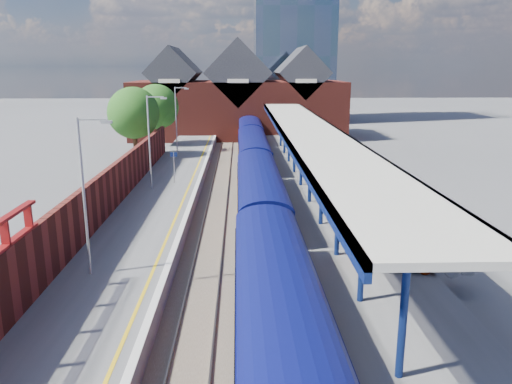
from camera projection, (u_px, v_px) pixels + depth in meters
ground at (238, 178)px, 46.12m from camera, size 240.00×240.00×0.00m
ballast_bed at (237, 208)px, 36.42m from camera, size 6.00×76.00×0.06m
rails at (237, 206)px, 36.40m from camera, size 4.51×76.00×0.14m
left_platform at (161, 202)px, 36.14m from camera, size 5.00×76.00×1.00m
right_platform at (319, 201)px, 36.49m from camera, size 6.00×76.00×1.00m
coping_left at (194, 195)px, 36.08m from camera, size 0.30×76.00×0.05m
coping_right at (280, 194)px, 36.27m from camera, size 0.30×76.00×0.05m
yellow_line at (185, 195)px, 36.07m from camera, size 0.14×76.00×0.01m
train at (256, 167)px, 40.40m from camera, size 2.91×65.92×3.45m
canopy at (310, 133)px, 37.20m from camera, size 4.50×52.00×4.48m
lamp_post_b at (86, 188)px, 21.45m from camera, size 1.48×0.18×7.00m
lamp_post_c at (151, 137)px, 36.96m from camera, size 1.48×0.18×7.00m
lamp_post_d at (177, 116)px, 52.46m from camera, size 1.48×0.18×7.00m
platform_sign at (174, 162)px, 39.50m from camera, size 0.55×0.08×2.50m
brick_wall at (99, 199)px, 29.32m from camera, size 0.35×50.00×3.86m
station_building at (238, 99)px, 71.92m from camera, size 30.00×12.12×13.78m
glass_tower at (293, 8)px, 89.93m from camera, size 14.20×14.20×40.30m
tree_near at (135, 114)px, 50.22m from camera, size 5.20×5.20×8.10m
tree_far at (158, 108)px, 58.01m from camera, size 5.20×5.20×8.10m
parked_car_red at (395, 254)px, 22.97m from camera, size 4.08×2.18×1.32m
parked_car_silver at (421, 254)px, 22.71m from camera, size 4.67×2.50×1.46m
parked_car_dark at (355, 187)px, 35.82m from camera, size 4.55×3.00×1.23m
parked_car_blue at (343, 178)px, 38.65m from camera, size 5.05×4.03×1.28m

